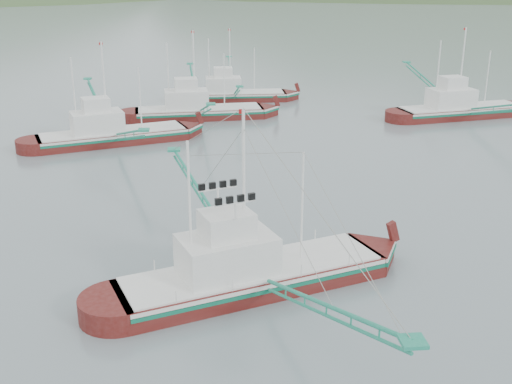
{
  "coord_description": "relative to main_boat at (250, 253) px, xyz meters",
  "views": [
    {
      "loc": [
        -3.84,
        -33.16,
        17.21
      ],
      "look_at": [
        0.0,
        6.0,
        3.2
      ],
      "focal_mm": 45.0,
      "sensor_mm": 36.0,
      "label": 1
    }
  ],
  "objects": [
    {
      "name": "bg_boat_extra",
      "position": [
        -2.43,
        42.73,
        -0.7
      ],
      "size": [
        15.19,
        27.03,
        10.95
      ],
      "rotation": [
        0.0,
        0.0,
        0.07
      ],
      "color": "#4E100D",
      "rests_on": "ground"
    },
    {
      "name": "main_boat",
      "position": [
        0.0,
        0.0,
        0.0
      ],
      "size": [
        15.69,
        26.68,
        11.15
      ],
      "rotation": [
        0.0,
        0.0,
        0.33
      ],
      "color": "#4E100D",
      "rests_on": "ground"
    },
    {
      "name": "ground",
      "position": [
        1.02,
        1.17,
        -2.21
      ],
      "size": [
        1200.0,
        1200.0,
        0.0
      ],
      "primitive_type": "plane",
      "color": "slate",
      "rests_on": "ground"
    },
    {
      "name": "bg_boat_right",
      "position": [
        28.6,
        40.21,
        -0.3
      ],
      "size": [
        15.86,
        27.6,
        11.27
      ],
      "rotation": [
        0.0,
        0.0,
        0.18
      ],
      "color": "#4E100D",
      "rests_on": "ground"
    },
    {
      "name": "bg_boat_far",
      "position": [
        2.29,
        52.82,
        -0.82
      ],
      "size": [
        13.84,
        25.03,
        10.13
      ],
      "rotation": [
        0.0,
        0.0,
        -0.01
      ],
      "color": "#4E100D",
      "rests_on": "ground"
    },
    {
      "name": "bg_boat_left",
      "position": [
        -11.22,
        32.35,
        -0.1
      ],
      "size": [
        15.44,
        26.32,
        10.95
      ],
      "rotation": [
        0.0,
        0.0,
        0.31
      ],
      "color": "#4E100D",
      "rests_on": "ground"
    }
  ]
}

